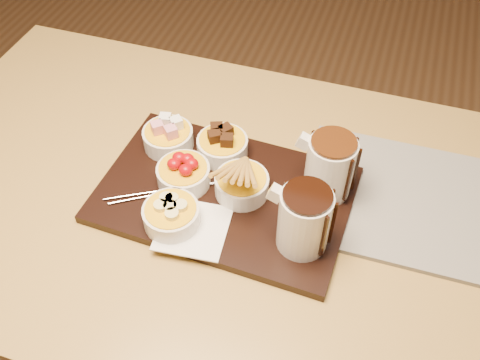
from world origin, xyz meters
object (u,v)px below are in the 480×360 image
(bowl_strawberries, at_px, (184,175))
(pitcher_dark_chocolate, at_px, (304,220))
(newspaper, at_px, (401,199))
(serving_board, at_px, (225,194))
(dining_table, at_px, (196,220))
(pitcher_milk_chocolate, at_px, (330,168))

(bowl_strawberries, height_order, pitcher_dark_chocolate, pitcher_dark_chocolate)
(newspaper, bearing_deg, bowl_strawberries, -167.15)
(bowl_strawberries, distance_m, pitcher_dark_chocolate, 0.25)
(serving_board, bearing_deg, dining_table, 179.73)
(serving_board, bearing_deg, pitcher_milk_chocolate, 21.80)
(pitcher_dark_chocolate, height_order, pitcher_milk_chocolate, same)
(pitcher_dark_chocolate, bearing_deg, newspaper, 48.61)
(bowl_strawberries, bearing_deg, dining_table, 18.65)
(dining_table, distance_m, pitcher_milk_chocolate, 0.31)
(dining_table, xyz_separation_m, newspaper, (0.38, 0.09, 0.10))
(serving_board, distance_m, pitcher_milk_chocolate, 0.20)
(serving_board, height_order, bowl_strawberries, bowl_strawberries)
(serving_board, height_order, pitcher_milk_chocolate, pitcher_milk_chocolate)
(pitcher_dark_chocolate, bearing_deg, dining_table, 165.38)
(pitcher_dark_chocolate, bearing_deg, bowl_strawberries, 167.35)
(bowl_strawberries, bearing_deg, newspaper, 13.60)
(bowl_strawberries, distance_m, pitcher_milk_chocolate, 0.27)
(pitcher_dark_chocolate, height_order, newspaper, pitcher_dark_chocolate)
(serving_board, distance_m, pitcher_dark_chocolate, 0.19)
(dining_table, height_order, serving_board, serving_board)
(pitcher_milk_chocolate, relative_size, newspaper, 0.32)
(serving_board, distance_m, newspaper, 0.33)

